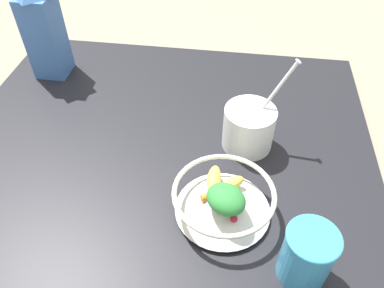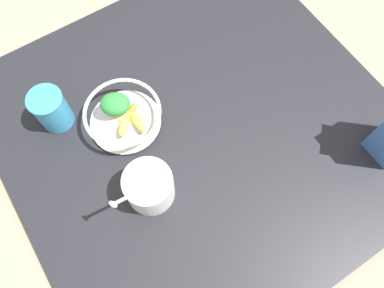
% 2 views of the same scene
% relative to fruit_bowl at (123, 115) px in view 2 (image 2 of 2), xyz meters
% --- Properties ---
extents(ground_plane, '(6.00, 6.00, 0.00)m').
position_rel_fruit_bowl_xyz_m(ground_plane, '(0.12, 0.16, -0.08)').
color(ground_plane, gray).
extents(countertop, '(1.02, 1.02, 0.03)m').
position_rel_fruit_bowl_xyz_m(countertop, '(0.12, 0.16, -0.06)').
color(countertop, black).
rests_on(countertop, ground_plane).
extents(fruit_bowl, '(0.20, 0.20, 0.10)m').
position_rel_fruit_bowl_xyz_m(fruit_bowl, '(0.00, 0.00, 0.00)').
color(fruit_bowl, silver).
rests_on(fruit_bowl, countertop).
extents(yogurt_tub, '(0.12, 0.15, 0.22)m').
position_rel_fruit_bowl_xyz_m(yogurt_tub, '(0.21, -0.04, 0.02)').
color(yogurt_tub, white).
rests_on(yogurt_tub, countertop).
extents(drinking_cup, '(0.09, 0.09, 0.12)m').
position_rel_fruit_bowl_xyz_m(drinking_cup, '(-0.11, -0.15, 0.02)').
color(drinking_cup, '#3893C6').
rests_on(drinking_cup, countertop).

